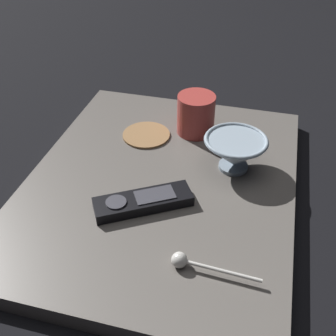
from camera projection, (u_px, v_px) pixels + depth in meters
ground_plane at (161, 193)px, 0.87m from camera, size 6.00×6.00×0.00m
table at (161, 186)px, 0.86m from camera, size 0.53×0.66×0.03m
cereal_bowl at (235, 152)px, 0.85m from camera, size 0.13×0.13×0.07m
coffee_mug at (196, 114)px, 0.96m from camera, size 0.09×0.09×0.09m
teaspoon at (188, 262)px, 0.66m from camera, size 0.14×0.03×0.03m
tv_remote_near at (143, 202)px, 0.78m from camera, size 0.18×0.14×0.02m
drink_coaster at (146, 135)px, 0.97m from camera, size 0.11×0.11×0.01m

